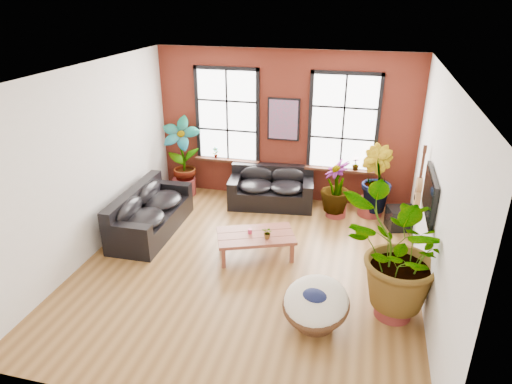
{
  "coord_description": "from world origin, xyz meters",
  "views": [
    {
      "loc": [
        1.86,
        -6.83,
        4.65
      ],
      "look_at": [
        0.0,
        0.6,
        1.25
      ],
      "focal_mm": 32.0,
      "sensor_mm": 36.0,
      "label": 1
    }
  ],
  "objects_px": {
    "sofa_left": "(149,213)",
    "papasan_chair": "(316,304)",
    "sofa_back": "(271,188)",
    "coffee_table": "(256,237)"
  },
  "relations": [
    {
      "from": "papasan_chair",
      "to": "coffee_table",
      "type": "bearing_deg",
      "value": 141.69
    },
    {
      "from": "papasan_chair",
      "to": "sofa_back",
      "type": "bearing_deg",
      "value": 124.35
    },
    {
      "from": "coffee_table",
      "to": "papasan_chair",
      "type": "relative_size",
      "value": 1.34
    },
    {
      "from": "sofa_left",
      "to": "papasan_chair",
      "type": "distance_m",
      "value": 4.3
    },
    {
      "from": "sofa_back",
      "to": "coffee_table",
      "type": "distance_m",
      "value": 2.33
    },
    {
      "from": "sofa_left",
      "to": "papasan_chair",
      "type": "xyz_separation_m",
      "value": [
        3.75,
        -2.11,
        -0.03
      ]
    },
    {
      "from": "sofa_left",
      "to": "coffee_table",
      "type": "relative_size",
      "value": 1.42
    },
    {
      "from": "sofa_back",
      "to": "coffee_table",
      "type": "relative_size",
      "value": 1.25
    },
    {
      "from": "sofa_left",
      "to": "papasan_chair",
      "type": "height_order",
      "value": "sofa_left"
    },
    {
      "from": "papasan_chair",
      "to": "sofa_left",
      "type": "bearing_deg",
      "value": 163.87
    }
  ]
}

